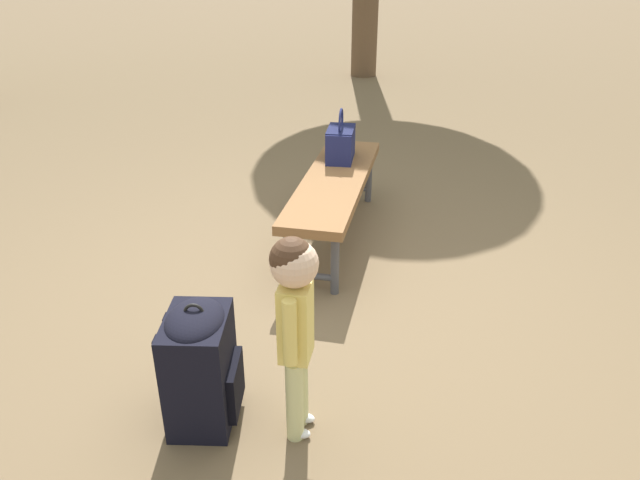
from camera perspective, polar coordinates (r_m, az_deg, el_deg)
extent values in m
plane|color=brown|center=(3.51, -1.70, -6.32)|extent=(40.00, 40.00, 0.00)
cube|color=brown|center=(4.09, 1.34, 5.42)|extent=(1.61, 0.43, 0.06)
cylinder|color=#47474C|center=(3.54, 1.40, -2.25)|extent=(0.05, 0.05, 0.39)
cylinder|color=#47474C|center=(3.60, -2.99, -1.79)|extent=(0.05, 0.05, 0.39)
cylinder|color=#47474C|center=(4.80, 4.55, 5.79)|extent=(0.05, 0.05, 0.39)
cylinder|color=#47474C|center=(4.84, 1.25, 6.06)|extent=(0.05, 0.05, 0.39)
cylinder|color=#47474C|center=(3.61, -0.81, -3.34)|extent=(0.05, 0.28, 0.04)
cylinder|color=#47474C|center=(4.85, 2.87, 4.88)|extent=(0.05, 0.28, 0.04)
cube|color=#191E4C|center=(4.39, 1.93, 8.87)|extent=(0.33, 0.20, 0.22)
cube|color=#131639|center=(4.35, 1.95, 10.18)|extent=(0.30, 0.20, 0.02)
torus|color=#191E4C|center=(4.34, 1.96, 10.88)|extent=(0.20, 0.03, 0.20)
cylinder|color=#CCCC8C|center=(2.67, -1.92, -13.42)|extent=(0.07, 0.07, 0.39)
cylinder|color=#CCCC8C|center=(2.60, -2.36, -14.71)|extent=(0.07, 0.07, 0.39)
ellipsoid|color=white|center=(2.78, -1.44, -16.21)|extent=(0.05, 0.09, 0.04)
ellipsoid|color=white|center=(2.72, -1.86, -17.51)|extent=(0.05, 0.09, 0.04)
cube|color=#E5CC66|center=(2.41, -2.28, -7.59)|extent=(0.14, 0.12, 0.33)
cylinder|color=#E5CC66|center=(2.48, -1.80, -6.03)|extent=(0.06, 0.06, 0.28)
cylinder|color=#E5CC66|center=(2.33, -2.82, -8.58)|extent=(0.06, 0.06, 0.28)
sphere|color=beige|center=(2.28, -2.40, -2.22)|extent=(0.19, 0.19, 0.19)
sphere|color=#3F2819|center=(2.27, -2.64, -1.79)|extent=(0.17, 0.17, 0.17)
cube|color=black|center=(2.70, -11.07, -11.77)|extent=(0.39, 0.31, 0.51)
ellipsoid|color=black|center=(2.56, -11.55, -7.49)|extent=(0.37, 0.29, 0.12)
cube|color=black|center=(2.72, -7.85, -13.21)|extent=(0.25, 0.07, 0.23)
cube|color=black|center=(2.79, -13.58, -10.58)|extent=(0.06, 0.03, 0.44)
cube|color=black|center=(2.68, -14.42, -12.62)|extent=(0.06, 0.03, 0.44)
torus|color=black|center=(2.53, -11.65, -6.61)|extent=(0.03, 0.09, 0.08)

